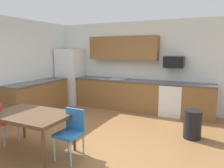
{
  "coord_description": "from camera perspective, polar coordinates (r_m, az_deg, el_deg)",
  "views": [
    {
      "loc": [
        2.22,
        -3.67,
        1.85
      ],
      "look_at": [
        0.0,
        1.0,
        1.0
      ],
      "focal_mm": 33.73,
      "sensor_mm": 36.0,
      "label": 1
    }
  ],
  "objects": [
    {
      "name": "ground_plane",
      "position": [
        4.67,
        -5.43,
        -14.04
      ],
      "size": [
        12.0,
        12.0,
        0.0
      ],
      "primitive_type": "plane",
      "color": "olive"
    },
    {
      "name": "refrigerator",
      "position": [
        7.41,
        -11.27,
        2.07
      ],
      "size": [
        0.76,
        0.7,
        1.87
      ],
      "primitive_type": "cube",
      "color": "white",
      "rests_on": "ground"
    },
    {
      "name": "cabinet_run_back",
      "position": [
        6.67,
        1.7,
        -2.79
      ],
      "size": [
        2.7,
        0.6,
        0.9
      ],
      "primitive_type": "cube",
      "color": "brown",
      "rests_on": "ground"
    },
    {
      "name": "chair_near_table",
      "position": [
        3.71,
        -10.94,
        -12.09
      ],
      "size": [
        0.42,
        0.42,
        0.85
      ],
      "color": "#2D72B7",
      "rests_on": "ground"
    },
    {
      "name": "countertop_back",
      "position": [
        6.44,
        4.97,
        1.0
      ],
      "size": [
        4.8,
        0.64,
        0.04
      ],
      "primitive_type": "cube",
      "color": "#4C4C51",
      "rests_on": "cabinet_run_back"
    },
    {
      "name": "wall_back",
      "position": [
        6.72,
        6.07,
        5.02
      ],
      "size": [
        5.8,
        0.1,
        2.7
      ],
      "primitive_type": "cube",
      "color": "silver",
      "rests_on": "ground"
    },
    {
      "name": "cabinet_run_left",
      "position": [
        6.51,
        -19.45,
        -3.63
      ],
      "size": [
        0.6,
        2.0,
        0.9
      ],
      "primitive_type": "cube",
      "color": "brown",
      "rests_on": "ground"
    },
    {
      "name": "cabinet_run_back_right",
      "position": [
        6.14,
        22.51,
        -4.57
      ],
      "size": [
        0.85,
        0.6,
        0.9
      ],
      "primitive_type": "cube",
      "color": "brown",
      "rests_on": "ground"
    },
    {
      "name": "sink_basin",
      "position": [
        6.6,
        1.63,
        0.88
      ],
      "size": [
        0.48,
        0.4,
        0.14
      ],
      "primitive_type": "cube",
      "color": "#A5A8AD",
      "rests_on": "countertop_back"
    },
    {
      "name": "trash_bin",
      "position": [
        4.79,
        20.97,
        -10.19
      ],
      "size": [
        0.36,
        0.36,
        0.6
      ],
      "primitive_type": "cylinder",
      "color": "black",
      "rests_on": "ground"
    },
    {
      "name": "sink_faucet",
      "position": [
        6.74,
        2.25,
        2.43
      ],
      "size": [
        0.02,
        0.02,
        0.24
      ],
      "primitive_type": "cylinder",
      "color": "#B2B5BA",
      "rests_on": "countertop_back"
    },
    {
      "name": "wall_left",
      "position": [
        6.12,
        -27.54,
        3.59
      ],
      "size": [
        0.1,
        5.8,
        2.7
      ],
      "primitive_type": "cube",
      "color": "silver",
      "rests_on": "ground"
    },
    {
      "name": "microwave",
      "position": [
        6.16,
        16.43,
        5.73
      ],
      "size": [
        0.54,
        0.36,
        0.32
      ],
      "primitive_type": "cube",
      "color": "black"
    },
    {
      "name": "oven_range",
      "position": [
        6.21,
        15.83,
        -4.01
      ],
      "size": [
        0.6,
        0.6,
        0.91
      ],
      "color": "white",
      "rests_on": "ground"
    },
    {
      "name": "dining_table",
      "position": [
        4.03,
        -21.14,
        -8.22
      ],
      "size": [
        1.4,
        0.9,
        0.74
      ],
      "color": "brown",
      "rests_on": "ground"
    },
    {
      "name": "upper_cabinets_back",
      "position": [
        6.6,
        3.01,
        9.76
      ],
      "size": [
        2.2,
        0.34,
        0.7
      ],
      "primitive_type": "cube",
      "color": "brown"
    },
    {
      "name": "countertop_left",
      "position": [
        6.42,
        -19.68,
        0.46
      ],
      "size": [
        0.64,
        2.0,
        0.04
      ],
      "primitive_type": "cube",
      "color": "#4C4C51",
      "rests_on": "cabinet_run_left"
    },
    {
      "name": "chair_far_side",
      "position": [
        4.72,
        -27.86,
        -8.36
      ],
      "size": [
        0.41,
        0.41,
        0.85
      ],
      "color": "red",
      "rests_on": "ground"
    }
  ]
}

